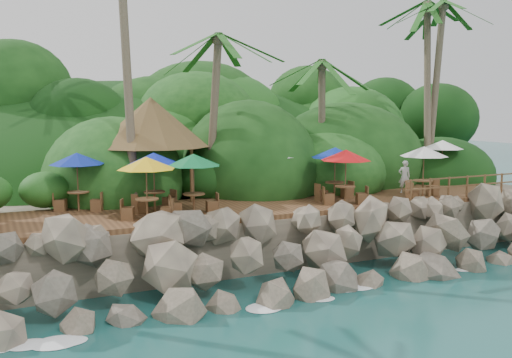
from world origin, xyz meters
name	(u,v)px	position (x,y,z in m)	size (l,w,h in m)	color
ground	(330,298)	(0.00, 0.00, 0.00)	(140.00, 140.00, 0.00)	#19514F
land_base	(184,199)	(0.00, 16.00, 1.05)	(32.00, 25.20, 2.10)	gray
jungle_hill	(152,198)	(0.00, 23.50, 0.00)	(44.80, 28.00, 15.40)	#143811
seawall	(301,252)	(0.00, 2.00, 1.15)	(29.00, 4.00, 2.30)	gray
terrace	(256,207)	(0.00, 6.00, 2.20)	(26.00, 5.00, 0.20)	brown
jungle_foliage	(190,219)	(0.00, 15.00, 0.00)	(44.00, 16.00, 12.00)	#143811
foam_line	(325,294)	(0.00, 0.30, 0.03)	(25.20, 0.80, 0.06)	white
palapa	(151,122)	(-3.69, 9.20, 5.79)	(5.25, 5.25, 4.60)	brown
dining_clusters	(210,161)	(-2.16, 5.85, 4.26)	(25.78, 5.38, 2.36)	brown
railing	(476,183)	(10.26, 3.65, 2.91)	(8.30, 0.10, 1.00)	brown
waiter	(404,177)	(7.89, 5.90, 3.09)	(0.58, 0.38, 1.59)	white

